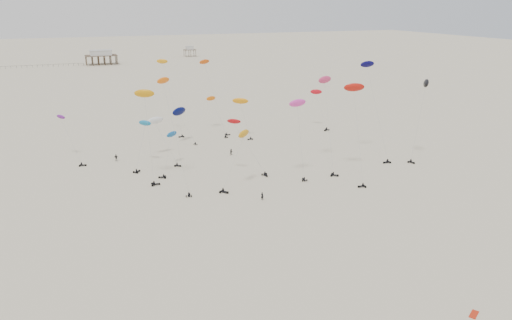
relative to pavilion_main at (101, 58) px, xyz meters
name	(u,v)px	position (x,y,z in m)	size (l,w,h in m)	color
ground_plane	(159,102)	(10.00, -150.00, -4.22)	(900.00, 900.00, 0.00)	beige
pavilion_main	(101,58)	(0.00, 0.00, 0.00)	(21.00, 13.00, 9.80)	brown
pavilion_small	(190,52)	(70.00, 30.00, -0.74)	(9.00, 7.00, 8.00)	brown
pier_fence	(19,67)	(-52.00, 0.00, -3.45)	(80.20, 0.20, 1.50)	black
rig_0	(238,151)	(6.58, -259.34, 4.59)	(9.45, 6.51, 13.68)	black
rig_1	(209,76)	(15.07, -208.56, 14.30)	(6.36, 11.96, 24.47)	black
rig_2	(168,86)	(2.79, -205.22, 11.59)	(6.19, 10.18, 24.23)	black
rig_3	(247,143)	(11.96, -251.18, 3.65)	(8.73, 8.42, 14.58)	black
rig_4	(327,103)	(33.88, -251.27, 12.25)	(7.18, 15.44, 24.28)	black
rig_5	(172,118)	(-6.76, -252.82, 11.97)	(4.85, 14.53, 25.79)	black
rig_6	(423,98)	(60.42, -255.97, 12.45)	(8.78, 7.83, 21.63)	black
rig_7	(216,109)	(18.28, -204.96, 2.92)	(4.33, 14.23, 15.22)	black
rig_9	(169,147)	(-5.07, -239.61, 1.41)	(7.97, 12.99, 13.37)	black
rig_10	(373,92)	(49.44, -248.71, 13.53)	(4.51, 13.56, 26.60)	black
rig_11	(70,136)	(-28.31, -223.08, 2.51)	(6.57, 13.76, 15.33)	black
rig_12	(320,105)	(51.89, -215.18, 3.60)	(4.11, 10.20, 13.29)	black
rig_13	(242,106)	(23.09, -216.93, 5.80)	(5.61, 8.18, 12.74)	black
rig_14	(147,116)	(-11.36, -247.34, 11.70)	(5.05, 7.47, 22.13)	black
rig_15	(180,114)	(3.61, -216.22, 4.72)	(7.02, 7.94, 11.32)	black
rig_16	(299,116)	(22.73, -257.47, 10.93)	(5.01, 6.66, 19.37)	black
rig_17	(355,102)	(36.78, -259.82, 13.65)	(8.00, 14.64, 23.72)	black
rig_18	(142,140)	(-11.05, -235.14, 2.76)	(7.07, 10.92, 12.97)	black
rig_19	(159,128)	(-5.38, -228.87, 4.12)	(6.65, 14.97, 15.17)	black
spectator_0	(262,200)	(8.79, -268.67, -4.22)	(0.75, 0.52, 2.06)	black
spectator_1	(231,155)	(13.43, -234.64, -4.22)	(1.02, 0.59, 2.08)	black
spectator_2	(116,161)	(-17.29, -228.34, -4.22)	(1.32, 0.71, 2.24)	black
spectator_3	(244,135)	(24.25, -215.35, -4.22)	(0.69, 0.48, 1.90)	black
grounded_kite_a	(474,315)	(20.00, -318.00, -4.22)	(2.20, 0.90, 0.08)	red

